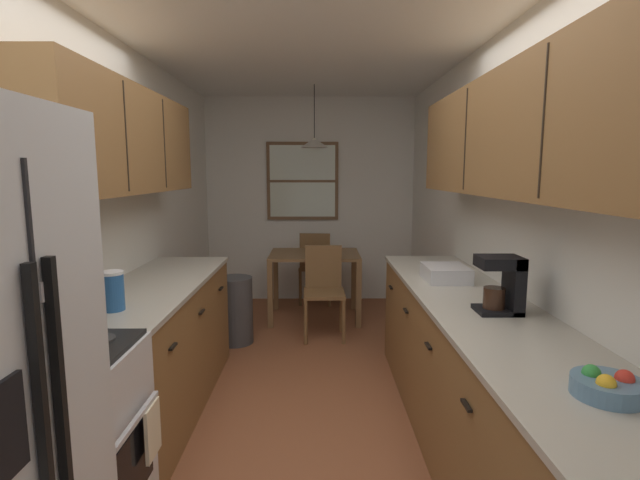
{
  "coord_description": "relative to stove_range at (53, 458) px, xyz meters",
  "views": [
    {
      "loc": [
        0.09,
        -2.37,
        1.63
      ],
      "look_at": [
        0.11,
        1.38,
        1.09
      ],
      "focal_mm": 26.48,
      "sensor_mm": 36.0,
      "label": 1
    }
  ],
  "objects": [
    {
      "name": "upper_cabinets_left",
      "position": [
        -0.15,
        1.23,
        1.35
      ],
      "size": [
        0.33,
        2.02,
        0.66
      ],
      "color": "brown"
    },
    {
      "name": "fruit_bowl",
      "position": [
        2.03,
        -0.34,
        0.47
      ],
      "size": [
        0.23,
        0.23,
        0.09
      ],
      "color": "#597F9E",
      "rests_on": "counter_right"
    },
    {
      "name": "upper_cabinets_right",
      "position": [
        2.13,
        0.6,
        1.35
      ],
      "size": [
        0.33,
        2.98,
        0.65
      ],
      "color": "brown"
    },
    {
      "name": "storage_canister",
      "position": [
        -0.01,
        0.65,
        0.53
      ],
      "size": [
        0.12,
        0.12,
        0.21
      ],
      "color": "#265999",
      "rests_on": "counter_left"
    },
    {
      "name": "dish_towel",
      "position": [
        0.35,
        0.16,
        0.03
      ],
      "size": [
        0.02,
        0.16,
        0.24
      ],
      "primitive_type": "cube",
      "color": "beige"
    },
    {
      "name": "trash_bin",
      "position": [
        0.29,
        2.59,
        -0.15
      ],
      "size": [
        0.34,
        0.34,
        0.64
      ],
      "primitive_type": "cylinder",
      "color": "#3F3F42",
      "rests_on": "ground"
    },
    {
      "name": "counter_right",
      "position": [
        1.99,
        0.65,
        -0.02
      ],
      "size": [
        0.64,
        3.3,
        0.9
      ],
      "color": "brown",
      "rests_on": "ground"
    },
    {
      "name": "wall_left",
      "position": [
        -0.36,
        1.58,
        0.8
      ],
      "size": [
        0.1,
        9.0,
        2.55
      ],
      "primitive_type": "cube",
      "color": "white",
      "rests_on": "ground"
    },
    {
      "name": "coffee_maker",
      "position": [
        2.06,
        0.6,
        0.59
      ],
      "size": [
        0.22,
        0.18,
        0.3
      ],
      "color": "black",
      "rests_on": "counter_right"
    },
    {
      "name": "dining_table",
      "position": [
        1.05,
        3.37,
        0.15
      ],
      "size": [
        0.99,
        0.74,
        0.74
      ],
      "color": "brown",
      "rests_on": "ground"
    },
    {
      "name": "dish_rack",
      "position": [
        1.96,
        1.35,
        0.48
      ],
      "size": [
        0.28,
        0.34,
        0.1
      ],
      "primitive_type": "cube",
      "color": "silver",
      "rests_on": "counter_right"
    },
    {
      "name": "ceiling_slab",
      "position": [
        0.99,
        1.58,
        2.12
      ],
      "size": [
        4.4,
        9.0,
        0.08
      ],
      "primitive_type": "cube",
      "color": "white"
    },
    {
      "name": "pendant_light",
      "position": [
        1.05,
        3.37,
        1.47
      ],
      "size": [
        0.3,
        0.3,
        0.66
      ],
      "color": "black"
    },
    {
      "name": "wall_back",
      "position": [
        0.99,
        4.23,
        0.8
      ],
      "size": [
        4.4,
        0.1,
        2.55
      ],
      "primitive_type": "cube",
      "color": "white",
      "rests_on": "ground"
    },
    {
      "name": "stove_range",
      "position": [
        0.0,
        0.0,
        0.0
      ],
      "size": [
        0.66,
        0.63,
        1.1
      ],
      "color": "silver",
      "rests_on": "ground"
    },
    {
      "name": "wall_right",
      "position": [
        2.34,
        1.58,
        0.8
      ],
      "size": [
        0.1,
        9.0,
        2.55
      ],
      "primitive_type": "cube",
      "color": "white",
      "rests_on": "ground"
    },
    {
      "name": "back_window",
      "position": [
        0.9,
        4.16,
        1.05
      ],
      "size": [
        0.89,
        0.05,
        0.97
      ],
      "color": "brown"
    },
    {
      "name": "dining_chair_far",
      "position": [
        1.07,
        3.94,
        0.03
      ],
      "size": [
        0.45,
        0.45,
        0.9
      ],
      "color": "brown",
      "rests_on": "ground"
    },
    {
      "name": "ground_plane",
      "position": [
        0.99,
        1.58,
        -0.47
      ],
      "size": [
        12.0,
        12.0,
        0.0
      ],
      "primitive_type": "plane",
      "color": "brown"
    },
    {
      "name": "counter_left",
      "position": [
        -0.01,
        1.28,
        -0.02
      ],
      "size": [
        0.64,
        1.94,
        0.9
      ],
      "color": "brown",
      "rests_on": "ground"
    },
    {
      "name": "dining_chair_near",
      "position": [
        1.15,
        2.79,
        0.03
      ],
      "size": [
        0.41,
        0.41,
        0.9
      ],
      "color": "brown",
      "rests_on": "ground"
    }
  ]
}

